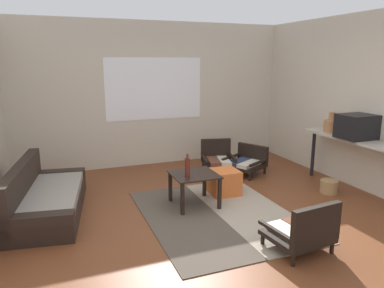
# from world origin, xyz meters

# --- Properties ---
(ground_plane) EXTENTS (7.80, 7.80, 0.00)m
(ground_plane) POSITION_xyz_m (0.00, 0.00, 0.00)
(ground_plane) COLOR brown
(far_wall_with_window) EXTENTS (5.60, 0.13, 2.70)m
(far_wall_with_window) POSITION_xyz_m (0.00, 3.06, 1.35)
(far_wall_with_window) COLOR beige
(far_wall_with_window) RESTS_ON ground
(side_wall_right) EXTENTS (0.12, 6.60, 2.70)m
(side_wall_right) POSITION_xyz_m (2.66, 0.30, 1.35)
(side_wall_right) COLOR beige
(side_wall_right) RESTS_ON ground
(area_rug) EXTENTS (1.85, 2.39, 0.01)m
(area_rug) POSITION_xyz_m (0.08, 0.31, 0.01)
(area_rug) COLOR #4C4238
(area_rug) RESTS_ON ground
(couch) EXTENTS (1.06, 1.95, 0.69)m
(couch) POSITION_xyz_m (-2.02, 1.17, 0.21)
(couch) COLOR black
(couch) RESTS_ON ground
(coffee_table) EXTENTS (0.61, 0.60, 0.46)m
(coffee_table) POSITION_xyz_m (-0.09, 0.73, 0.37)
(coffee_table) COLOR black
(coffee_table) RESTS_ON ground
(armchair_by_window) EXTENTS (0.67, 0.69, 0.58)m
(armchair_by_window) POSITION_xyz_m (0.89, 2.05, 0.26)
(armchair_by_window) COLOR black
(armchair_by_window) RESTS_ON ground
(armchair_striped_foreground) EXTENTS (0.67, 0.63, 0.58)m
(armchair_striped_foreground) POSITION_xyz_m (0.51, -0.87, 0.25)
(armchair_striped_foreground) COLOR black
(armchair_striped_foreground) RESTS_ON ground
(armchair_corner) EXTENTS (0.80, 0.81, 0.49)m
(armchair_corner) POSITION_xyz_m (1.34, 1.77, 0.23)
(armchair_corner) COLOR black
(armchair_corner) RESTS_ON ground
(ottoman_orange) EXTENTS (0.43, 0.43, 0.38)m
(ottoman_orange) POSITION_xyz_m (0.50, 0.99, 0.19)
(ottoman_orange) COLOR #D1662D
(ottoman_orange) RESTS_ON ground
(console_shelf) EXTENTS (0.38, 1.80, 0.85)m
(console_shelf) POSITION_xyz_m (2.35, 0.41, 0.75)
(console_shelf) COLOR #B2AD9E
(console_shelf) RESTS_ON ground
(crt_television) EXTENTS (0.49, 0.43, 0.36)m
(crt_television) POSITION_xyz_m (2.35, 0.35, 1.03)
(crt_television) COLOR black
(crt_television) RESTS_ON console_shelf
(clay_vase) EXTENTS (0.24, 0.24, 0.33)m
(clay_vase) POSITION_xyz_m (2.35, 0.87, 0.96)
(clay_vase) COLOR #A87047
(clay_vase) RESTS_ON console_shelf
(glass_bottle) EXTENTS (0.07, 0.07, 0.32)m
(glass_bottle) POSITION_xyz_m (-0.22, 0.64, 0.60)
(glass_bottle) COLOR #5B2319
(glass_bottle) RESTS_ON coffee_table
(wicker_basket) EXTENTS (0.26, 0.26, 0.20)m
(wicker_basket) POSITION_xyz_m (2.02, 0.44, 0.10)
(wicker_basket) COLOR #9E7A4C
(wicker_basket) RESTS_ON ground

